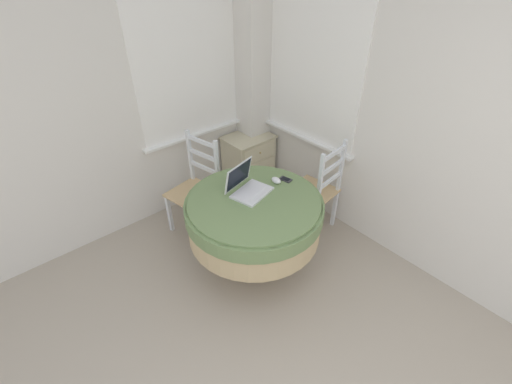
{
  "coord_description": "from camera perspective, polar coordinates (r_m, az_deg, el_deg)",
  "views": [
    {
      "loc": [
        -0.36,
        0.08,
        2.34
      ],
      "look_at": [
        1.19,
        1.86,
        0.67
      ],
      "focal_mm": 24.0,
      "sensor_mm": 36.0,
      "label": 1
    }
  ],
  "objects": [
    {
      "name": "dining_chair_near_right_window",
      "position": [
        3.33,
        10.01,
        0.15
      ],
      "size": [
        0.45,
        0.45,
        0.98
      ],
      "color": "tan",
      "rests_on": "ground_plane"
    },
    {
      "name": "corner_room_shell",
      "position": [
        2.66,
        0.4,
        11.71
      ],
      "size": [
        4.41,
        4.86,
        2.55
      ],
      "color": "silver",
      "rests_on": "ground_plane"
    },
    {
      "name": "round_dining_table",
      "position": [
        2.76,
        -0.31,
        -3.84
      ],
      "size": [
        1.1,
        1.1,
        0.75
      ],
      "color": "#4C3D2D",
      "rests_on": "ground_plane"
    },
    {
      "name": "cell_phone",
      "position": [
        2.91,
        4.95,
        2.11
      ],
      "size": [
        0.08,
        0.11,
        0.01
      ],
      "color": "#2D2D33",
      "rests_on": "round_dining_table"
    },
    {
      "name": "corner_cabinet",
      "position": [
        4.02,
        -1.22,
        5.11
      ],
      "size": [
        0.53,
        0.42,
        0.64
      ],
      "color": "beige",
      "rests_on": "ground_plane"
    },
    {
      "name": "laptop",
      "position": [
        2.73,
        -1.47,
        0.93
      ],
      "size": [
        0.37,
        0.34,
        0.24
      ],
      "color": "silver",
      "rests_on": "round_dining_table"
    },
    {
      "name": "computer_mouse",
      "position": [
        2.86,
        3.38,
        1.95
      ],
      "size": [
        0.06,
        0.09,
        0.05
      ],
      "color": "white",
      "rests_on": "round_dining_table"
    },
    {
      "name": "dining_chair_near_back_window",
      "position": [
        3.35,
        -9.95,
        0.47
      ],
      "size": [
        0.48,
        0.48,
        0.98
      ],
      "color": "tan",
      "rests_on": "ground_plane"
    }
  ]
}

